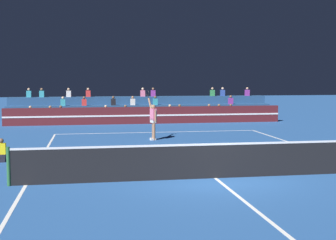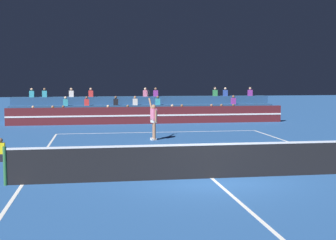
% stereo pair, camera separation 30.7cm
% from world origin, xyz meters
% --- Properties ---
extents(ground_plane, '(120.00, 120.00, 0.00)m').
position_xyz_m(ground_plane, '(0.00, 0.00, 0.00)').
color(ground_plane, '#285699').
extents(court_lines, '(11.10, 23.90, 0.01)m').
position_xyz_m(court_lines, '(0.00, 0.00, 0.00)').
color(court_lines, white).
rests_on(court_lines, ground).
extents(tennis_net, '(12.00, 0.10, 1.10)m').
position_xyz_m(tennis_net, '(0.00, 0.00, 0.54)').
color(tennis_net, '#2D6B38').
rests_on(tennis_net, ground).
extents(sponsor_banner_wall, '(18.00, 0.26, 1.10)m').
position_xyz_m(sponsor_banner_wall, '(0.00, 16.71, 0.55)').
color(sponsor_banner_wall, '#51191E').
rests_on(sponsor_banner_wall, ground).
extents(bleacher_stand, '(18.28, 2.85, 2.28)m').
position_xyz_m(bleacher_stand, '(-0.01, 19.24, 0.65)').
color(bleacher_stand, navy).
rests_on(bleacher_stand, ground).
extents(ball_kid_courtside, '(0.30, 0.36, 0.84)m').
position_xyz_m(ball_kid_courtside, '(-6.82, 3.95, 0.33)').
color(ball_kid_courtside, black).
rests_on(ball_kid_courtside, ground).
extents(tennis_player, '(0.43, 1.07, 2.45)m').
position_xyz_m(tennis_player, '(-0.66, 8.84, 0.99)').
color(tennis_player, '#9E7051').
rests_on(tennis_player, ground).
extents(tennis_ball, '(0.07, 0.07, 0.07)m').
position_xyz_m(tennis_ball, '(-2.23, 1.46, 0.03)').
color(tennis_ball, '#C6DB33').
rests_on(tennis_ball, ground).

